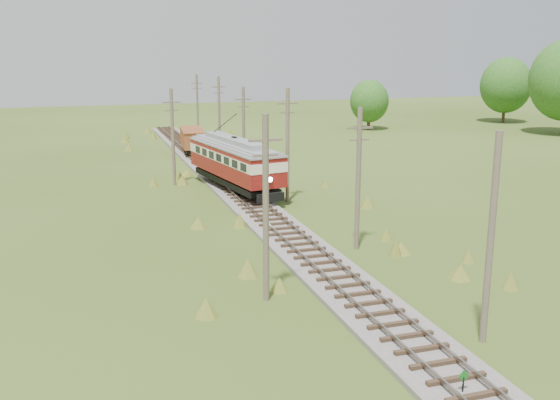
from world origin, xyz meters
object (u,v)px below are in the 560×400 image
object	(u,v)px
switch_marker	(463,382)
streetcar	(235,160)
gravel_pile	(249,158)
gondola	(192,139)

from	to	relation	value
switch_marker	streetcar	bearing A→B (deg)	89.66
gravel_pile	gondola	bearing A→B (deg)	125.93
gondola	switch_marker	bearing A→B (deg)	-84.60
gondola	streetcar	bearing A→B (deg)	-84.39
streetcar	gondola	xyz separation A→B (m)	(-0.00, 20.58, -0.95)
streetcar	gondola	world-z (taller)	streetcar
streetcar	gravel_pile	world-z (taller)	streetcar
switch_marker	streetcar	size ratio (longest dim) A/B	0.08
streetcar	gondola	distance (m)	20.60
gondola	gravel_pile	size ratio (longest dim) A/B	2.37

